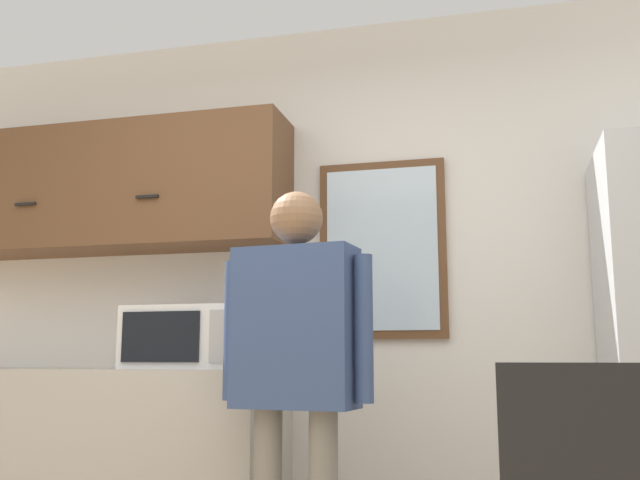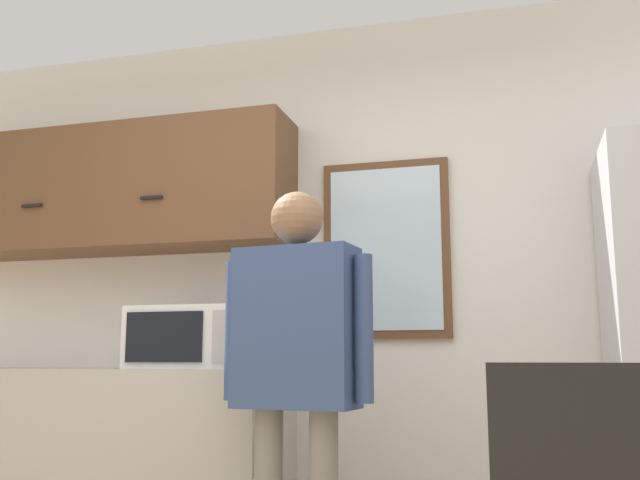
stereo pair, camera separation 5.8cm
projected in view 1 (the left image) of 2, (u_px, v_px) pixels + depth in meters
The scene contains 6 objects.
back_wall at pixel (333, 278), 3.66m from camera, with size 6.00×0.06×2.70m.
counter at pixel (79, 461), 3.48m from camera, with size 2.00×0.62×0.89m.
upper_cabinets at pixel (106, 190), 3.83m from camera, with size 2.00×0.39×0.66m.
microwave at pixel (189, 338), 3.41m from camera, with size 0.55×0.41×0.29m.
person at pixel (296, 349), 2.76m from camera, with size 0.62×0.27×1.60m.
window at pixel (382, 249), 3.58m from camera, with size 0.64×0.05×0.90m.
Camera 1 is at (0.84, -1.50, 0.94)m, focal length 40.00 mm.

